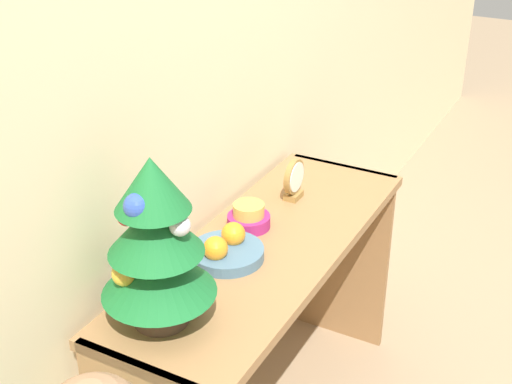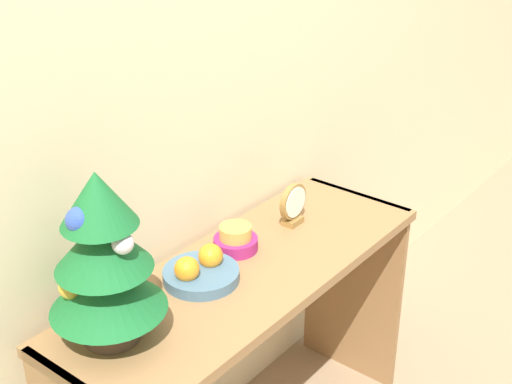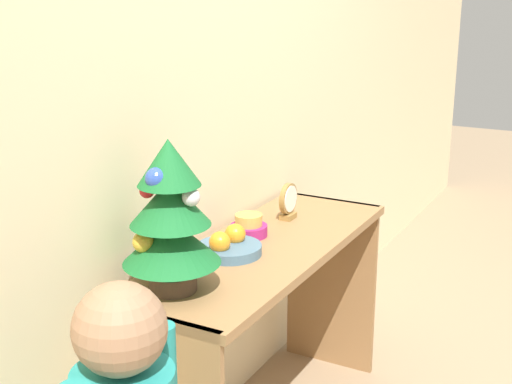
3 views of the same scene
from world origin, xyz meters
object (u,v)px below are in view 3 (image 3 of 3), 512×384
mini_tree (170,216)px  singing_bowl (249,227)px  fruit_bowl (229,246)px  desk_clock (288,201)px

mini_tree → singing_bowl: mini_tree is taller
singing_bowl → mini_tree: bearing=-176.5°
fruit_bowl → desk_clock: (0.40, -0.01, 0.04)m
desk_clock → fruit_bowl: bearing=178.4°
mini_tree → singing_bowl: (0.49, 0.03, -0.18)m
fruit_bowl → mini_tree: bearing=-179.7°
mini_tree → singing_bowl: bearing=3.5°
mini_tree → desk_clock: bearing=-0.8°
mini_tree → desk_clock: size_ratio=3.23×
mini_tree → desk_clock: mini_tree is taller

